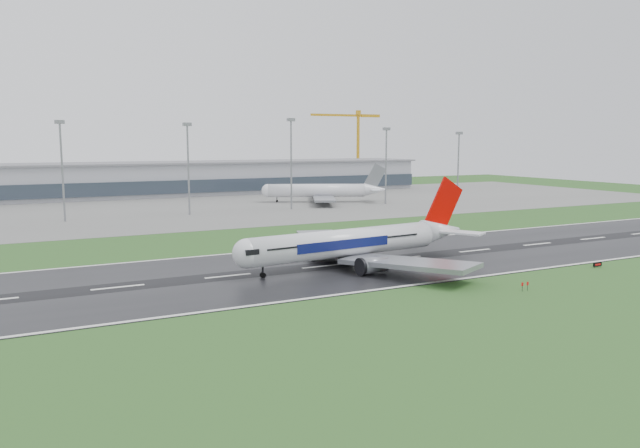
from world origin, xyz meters
TOP-DOWN VIEW (x-y plane):
  - ground at (0.00, 0.00)m, footprint 520.00×520.00m
  - runway at (0.00, 0.00)m, footprint 400.00×45.00m
  - apron at (0.00, 125.00)m, footprint 400.00×130.00m
  - terminal at (0.00, 185.00)m, footprint 240.00×36.00m
  - main_airliner at (-12.42, -2.18)m, footprint 61.77×59.38m
  - parked_airliner at (40.74, 119.67)m, footprint 69.53×67.72m
  - tower_crane at (105.44, 200.00)m, footprint 44.13×4.48m
  - runway_sign at (29.63, -25.70)m, footprint 2.31×0.44m
  - floodmast_1 at (-61.36, 100.00)m, footprint 0.64×0.64m
  - floodmast_2 at (-21.06, 100.00)m, footprint 0.64×0.64m
  - floodmast_3 at (17.91, 100.00)m, footprint 0.64×0.64m
  - floodmast_4 at (60.05, 100.00)m, footprint 0.64×0.64m
  - floodmast_5 at (97.21, 100.00)m, footprint 0.64×0.64m

SIDE VIEW (x-z plane):
  - ground at x=0.00m, z-range 0.00..0.00m
  - apron at x=0.00m, z-range 0.00..0.08m
  - runway at x=0.00m, z-range 0.00..0.10m
  - runway_sign at x=29.63m, z-range 0.00..1.04m
  - terminal at x=0.00m, z-range 0.00..15.00m
  - parked_airliner at x=40.74m, z-range 0.08..15.79m
  - main_airliner at x=-12.42m, z-range 0.10..16.78m
  - floodmast_5 at x=97.21m, z-range 0.00..28.49m
  - floodmast_4 at x=60.05m, z-range 0.00..29.92m
  - floodmast_2 at x=-21.06m, z-range 0.00..30.68m
  - floodmast_1 at x=-61.36m, z-range 0.00..30.89m
  - floodmast_3 at x=17.91m, z-range 0.00..32.88m
  - tower_crane at x=105.44m, z-range 0.00..43.56m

